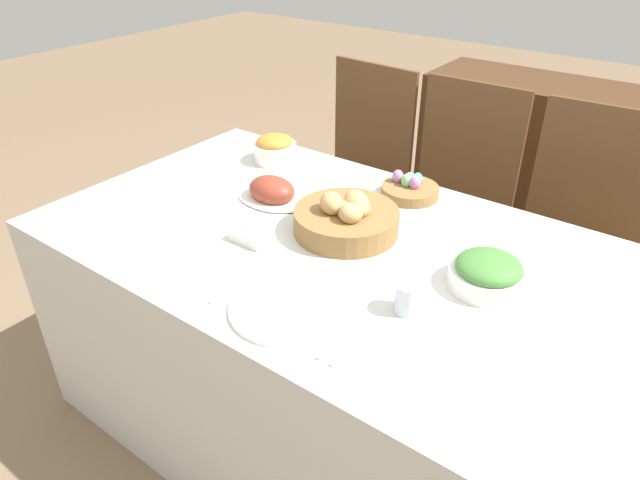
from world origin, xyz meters
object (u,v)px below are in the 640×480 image
object	(u,v)px
dinner_plate	(287,308)
fork	(237,285)
bread_basket	(347,218)
chair_far_center	(452,204)
egg_basket	(410,189)
butter_dish	(251,236)
knife	(343,336)
drinking_cup	(408,298)
ham_platter	(272,192)
green_salad_bowl	(488,273)
sideboard	(556,174)
chair_far_left	(356,175)
spoon	(355,341)
carrot_bowl	(275,149)
chair_far_right	(573,240)

from	to	relation	value
dinner_plate	fork	world-z (taller)	dinner_plate
dinner_plate	bread_basket	bearing A→B (deg)	103.46
fork	chair_far_center	bearing A→B (deg)	88.49
egg_basket	butter_dish	distance (m)	0.56
fork	knife	size ratio (longest dim) A/B	1.00
egg_basket	drinking_cup	bearing A→B (deg)	-61.60
chair_far_center	ham_platter	distance (m)	0.85
green_salad_bowl	fork	bearing A→B (deg)	-143.45
chair_far_center	sideboard	xyz separation A→B (m)	(0.20, 0.76, -0.09)
dinner_plate	fork	size ratio (longest dim) A/B	1.47
fork	butter_dish	distance (m)	0.22
chair_far_left	butter_dish	size ratio (longest dim) A/B	8.88
bread_basket	green_salad_bowl	bearing A→B (deg)	-1.86
dinner_plate	drinking_cup	size ratio (longest dim) A/B	3.58
green_salad_bowl	drinking_cup	distance (m)	0.23
spoon	drinking_cup	xyz separation A→B (m)	(0.04, 0.17, 0.04)
bread_basket	egg_basket	xyz separation A→B (m)	(0.03, 0.32, -0.02)
bread_basket	butter_dish	world-z (taller)	bread_basket
chair_far_left	fork	bearing A→B (deg)	-66.02
sideboard	egg_basket	distance (m)	1.28
bread_basket	chair_far_left	bearing A→B (deg)	121.29
carrot_bowl	butter_dish	size ratio (longest dim) A/B	1.40
chair_far_center	bread_basket	xyz separation A→B (m)	(0.01, -0.78, 0.28)
ham_platter	spoon	distance (m)	0.72
spoon	chair_far_right	bearing A→B (deg)	79.20
chair_far_left	dinner_plate	xyz separation A→B (m)	(0.57, -1.16, 0.24)
knife	bread_basket	bearing A→B (deg)	124.99
chair_far_left	knife	size ratio (longest dim) A/B	5.29
sideboard	butter_dish	xyz separation A→B (m)	(-0.39, -1.74, 0.34)
chair_far_center	egg_basket	xyz separation A→B (m)	(0.04, -0.46, 0.26)
butter_dish	ham_platter	bearing A→B (deg)	117.40
chair_far_center	dinner_plate	bearing A→B (deg)	-85.05
dinner_plate	knife	distance (m)	0.16
butter_dish	chair_far_left	bearing A→B (deg)	106.20
chair_far_right	chair_far_left	world-z (taller)	same
chair_far_center	carrot_bowl	size ratio (longest dim) A/B	6.34
egg_basket	dinner_plate	xyz separation A→B (m)	(0.06, -0.70, -0.02)
egg_basket	green_salad_bowl	xyz separation A→B (m)	(0.40, -0.33, 0.01)
knife	spoon	world-z (taller)	same
drinking_cup	egg_basket	bearing A→B (deg)	118.40
egg_basket	dinner_plate	bearing A→B (deg)	-85.15
fork	knife	bearing A→B (deg)	1.60
egg_basket	knife	size ratio (longest dim) A/B	0.99
carrot_bowl	dinner_plate	size ratio (longest dim) A/B	0.57
drinking_cup	butter_dish	xyz separation A→B (m)	(-0.51, 0.02, -0.02)
chair_far_center	green_salad_bowl	distance (m)	0.95
chair_far_center	carrot_bowl	world-z (taller)	chair_far_center
chair_far_left	dinner_plate	bearing A→B (deg)	-59.24
ham_platter	bread_basket	bearing A→B (deg)	-5.23
chair_far_right	butter_dish	bearing A→B (deg)	-125.94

